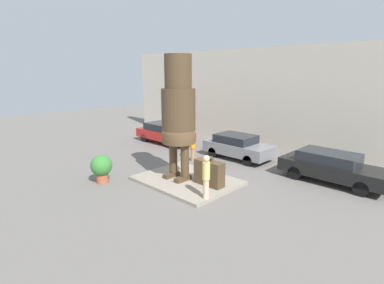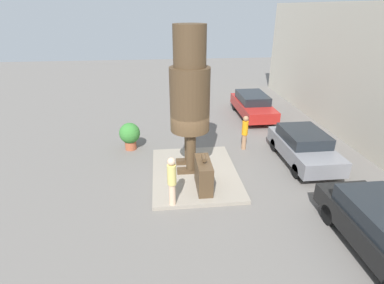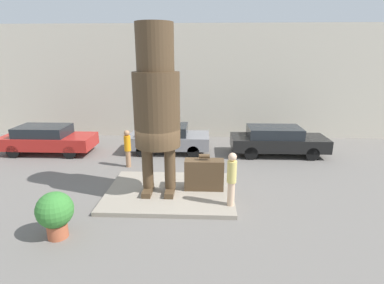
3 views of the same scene
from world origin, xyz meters
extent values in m
plane|color=slate|center=(0.00, 0.00, 0.00)|extent=(60.00, 60.00, 0.00)
cube|color=gray|center=(0.00, 0.00, 0.07)|extent=(4.55, 3.47, 0.15)
cube|color=beige|center=(0.00, 8.37, 3.31)|extent=(28.00, 0.60, 6.62)
cube|color=#4C3823|center=(-0.75, -0.30, 0.24)|extent=(0.30, 0.88, 0.19)
cube|color=#4C3823|center=(0.04, -0.30, 0.24)|extent=(0.30, 0.88, 0.19)
cylinder|color=#4C3823|center=(-0.75, -0.16, 1.11)|extent=(0.39, 0.39, 1.54)
cylinder|color=#4C3823|center=(0.04, -0.16, 1.11)|extent=(0.39, 0.39, 1.54)
cylinder|color=#4C3823|center=(-0.36, -0.16, 3.13)|extent=(1.54, 1.54, 2.48)
cylinder|color=#4C3823|center=(-0.36, -0.16, 5.11)|extent=(1.21, 1.21, 1.49)
cube|color=#4C3823|center=(1.24, 0.18, 0.71)|extent=(1.41, 0.52, 1.12)
cylinder|color=#4C3823|center=(1.24, 0.18, 1.41)|extent=(0.39, 0.16, 0.16)
cylinder|color=beige|center=(2.12, -1.03, 0.55)|extent=(0.23, 0.23, 0.81)
cylinder|color=#DBC66B|center=(2.12, -1.03, 1.31)|extent=(0.31, 0.31, 0.72)
sphere|color=beige|center=(2.12, -1.03, 1.81)|extent=(0.27, 0.27, 0.27)
cube|color=#B2231E|center=(-6.75, 4.46, 0.63)|extent=(4.58, 1.80, 0.62)
cube|color=#1E2328|center=(-6.98, 4.46, 1.19)|extent=(2.52, 1.62, 0.49)
cylinder|color=black|center=(-5.33, 5.27, 0.32)|extent=(0.64, 0.18, 0.64)
cylinder|color=black|center=(-5.33, 3.65, 0.32)|extent=(0.64, 0.18, 0.64)
cylinder|color=black|center=(-8.17, 5.27, 0.32)|extent=(0.64, 0.18, 0.64)
cylinder|color=black|center=(-8.17, 3.65, 0.32)|extent=(0.64, 0.18, 0.64)
cube|color=gray|center=(-0.59, 4.92, 0.63)|extent=(4.09, 1.85, 0.65)
cube|color=#1E2328|center=(-0.79, 4.92, 1.19)|extent=(2.25, 1.67, 0.48)
cylinder|color=black|center=(0.68, 5.76, 0.30)|extent=(0.60, 0.18, 0.60)
cylinder|color=black|center=(0.68, 4.09, 0.30)|extent=(0.60, 0.18, 0.60)
cylinder|color=black|center=(-1.86, 5.76, 0.30)|extent=(0.60, 0.18, 0.60)
cylinder|color=black|center=(-1.86, 4.09, 0.30)|extent=(0.60, 0.18, 0.60)
cube|color=black|center=(4.95, 4.71, 0.64)|extent=(4.71, 1.78, 0.63)
cube|color=#1E2328|center=(4.72, 4.71, 1.20)|extent=(2.59, 1.61, 0.49)
cylinder|color=black|center=(6.41, 5.51, 0.32)|extent=(0.65, 0.18, 0.65)
cylinder|color=black|center=(6.41, 3.91, 0.32)|extent=(0.65, 0.18, 0.65)
cylinder|color=black|center=(3.49, 5.51, 0.32)|extent=(0.65, 0.18, 0.65)
cylinder|color=black|center=(3.49, 3.91, 0.32)|extent=(0.65, 0.18, 0.65)
cylinder|color=#AD5638|center=(-2.80, -2.83, 0.21)|extent=(0.55, 0.55, 0.42)
sphere|color=#387F33|center=(-2.80, -2.83, 0.84)|extent=(1.00, 1.00, 1.00)
cylinder|color=#A87A56|center=(-2.19, 2.67, 0.38)|extent=(0.22, 0.22, 0.77)
cylinder|color=orange|center=(-2.19, 2.67, 1.11)|extent=(0.29, 0.29, 0.68)
sphere|color=#A87A56|center=(-2.19, 2.67, 1.58)|extent=(0.26, 0.26, 0.26)
camera|label=1|loc=(9.50, -9.42, 5.12)|focal=28.00mm
camera|label=2|loc=(10.71, -1.29, 6.40)|focal=28.00mm
camera|label=3|loc=(1.24, -9.94, 4.87)|focal=28.00mm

